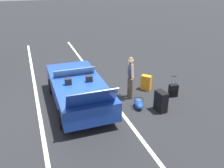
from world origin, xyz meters
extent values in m
plane|color=black|center=(0.00, 0.00, 0.00)|extent=(80.00, 80.00, 0.00)
cube|color=silver|center=(0.00, -1.25, 0.00)|extent=(18.00, 0.12, 0.01)
cube|color=silver|center=(0.00, 1.45, 0.00)|extent=(18.00, 0.12, 0.01)
cube|color=navy|center=(0.00, 0.00, 0.62)|extent=(4.10, 1.76, 0.64)
cube|color=navy|center=(1.43, 0.00, 0.51)|extent=(1.31, 1.67, 0.38)
cube|color=slate|center=(0.51, 0.00, 1.09)|extent=(0.18, 1.55, 0.31)
cube|color=black|center=(-0.20, 0.37, 1.05)|extent=(0.16, 0.22, 0.22)
cube|color=black|center=(-0.21, -0.37, 1.05)|extent=(0.16, 0.22, 0.22)
cube|color=navy|center=(-1.95, 0.00, 1.22)|extent=(0.36, 1.50, 0.56)
cylinder|color=black|center=(1.27, 0.81, 0.30)|extent=(0.60, 0.22, 0.60)
cylinder|color=black|center=(1.27, -0.81, 0.30)|extent=(0.60, 0.22, 0.60)
cylinder|color=black|center=(-1.27, 0.81, 0.30)|extent=(0.60, 0.22, 0.60)
cylinder|color=black|center=(-1.27, -0.81, 0.30)|extent=(0.60, 0.22, 0.60)
cube|color=black|center=(-1.43, -2.59, 0.37)|extent=(0.50, 0.32, 0.74)
cube|color=black|center=(-1.42, -2.74, 0.31)|extent=(0.38, 0.05, 0.41)
sphere|color=black|center=(-1.28, -2.47, 0.02)|extent=(0.04, 0.04, 0.04)
sphere|color=black|center=(-1.61, -2.50, 0.02)|extent=(0.04, 0.04, 0.04)
cube|color=orange|center=(0.28, -2.90, 0.31)|extent=(0.46, 0.44, 0.62)
cube|color=#A25F13|center=(0.37, -3.00, 0.26)|extent=(0.26, 0.22, 0.34)
sphere|color=black|center=(0.33, -2.74, 0.02)|extent=(0.04, 0.04, 0.04)
sphere|color=black|center=(0.12, -2.92, 0.02)|extent=(0.04, 0.04, 0.04)
cube|color=black|center=(-0.63, -3.62, 0.25)|extent=(0.24, 0.36, 0.50)
cube|color=black|center=(-0.74, -3.61, 0.21)|extent=(0.05, 0.27, 0.28)
cylinder|color=gray|center=(-0.58, -3.72, 0.66)|extent=(0.02, 0.02, 0.33)
cylinder|color=gray|center=(-0.56, -3.53, 0.66)|extent=(0.02, 0.02, 0.33)
cylinder|color=black|center=(-0.57, -3.62, 0.83)|extent=(0.05, 0.19, 0.03)
sphere|color=black|center=(-0.57, -3.74, 0.02)|extent=(0.04, 0.04, 0.04)
sphere|color=black|center=(-0.54, -3.51, 0.02)|extent=(0.04, 0.04, 0.04)
ellipsoid|color=#1E479E|center=(-0.97, -1.96, 0.15)|extent=(0.70, 0.46, 0.30)
torus|color=black|center=(-0.97, -1.96, 0.33)|extent=(0.46, 0.46, 0.02)
cylinder|color=#4C3F2D|center=(-0.25, -1.97, 0.41)|extent=(0.17, 0.17, 0.82)
cylinder|color=#4C3F2D|center=(-0.05, -1.99, 0.41)|extent=(0.17, 0.17, 0.82)
ellipsoid|color=#2D384C|center=(-0.15, -1.98, 1.12)|extent=(0.34, 0.25, 0.60)
sphere|color=tan|center=(-0.15, -1.98, 1.51)|extent=(0.21, 0.21, 0.21)
sphere|color=olive|center=(-0.15, -1.98, 1.56)|extent=(0.18, 0.18, 0.18)
cylinder|color=tan|center=(-0.35, -1.96, 1.19)|extent=(0.20, 0.11, 0.53)
cylinder|color=tan|center=(0.06, -2.00, 1.19)|extent=(0.20, 0.11, 0.53)
camera|label=1|loc=(-7.84, 1.52, 4.43)|focal=38.97mm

